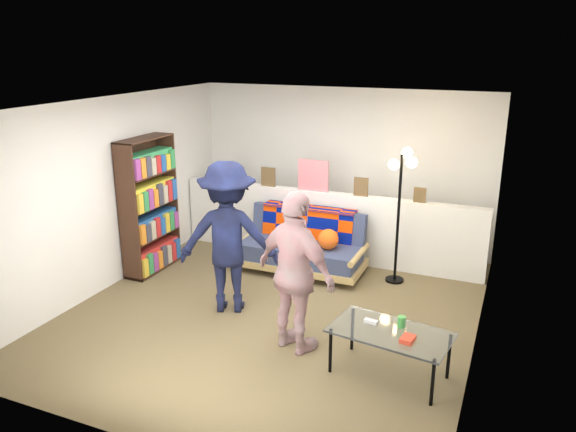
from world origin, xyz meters
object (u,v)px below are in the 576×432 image
object	(u,v)px
coffee_table	(391,334)
futon_sofa	(303,246)
person_right	(296,273)
bookshelf	(149,210)
person_left	(228,237)
floor_lamp	(402,189)

from	to	relation	value
coffee_table	futon_sofa	bearing A→B (deg)	129.35
person_right	bookshelf	bearing A→B (deg)	-2.06
bookshelf	person_left	xyz separation A→B (m)	(1.57, -0.64, 0.03)
futon_sofa	bookshelf	xyz separation A→B (m)	(-1.94, -0.77, 0.51)
futon_sofa	floor_lamp	size ratio (longest dim) A/B	0.98
person_left	person_right	bearing A→B (deg)	131.63
floor_lamp	person_left	xyz separation A→B (m)	(-1.64, -1.57, -0.37)
coffee_table	person_left	world-z (taller)	person_left
coffee_table	bookshelf	bearing A→B (deg)	160.38
bookshelf	floor_lamp	world-z (taller)	bookshelf
coffee_table	person_left	distance (m)	2.21
bookshelf	person_right	distance (m)	2.89
coffee_table	person_right	size ratio (longest dim) A/B	0.70
person_right	person_left	bearing A→B (deg)	-5.02
person_left	person_right	xyz separation A→B (m)	(1.06, -0.55, -0.05)
coffee_table	person_right	xyz separation A→B (m)	(-1.00, 0.10, 0.41)
futon_sofa	coffee_table	xyz separation A→B (m)	(1.69, -2.07, 0.08)
bookshelf	floor_lamp	size ratio (longest dim) A/B	1.04
person_left	bookshelf	bearing A→B (deg)	-43.30
futon_sofa	coffee_table	size ratio (longest dim) A/B	1.47
bookshelf	person_left	size ratio (longest dim) A/B	1.03
person_left	coffee_table	bearing A→B (deg)	141.39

